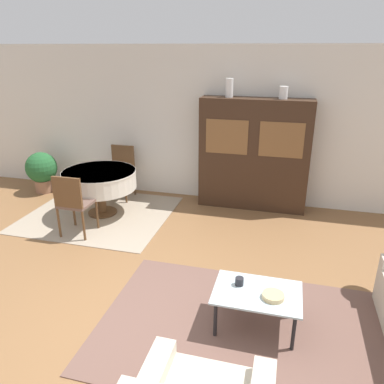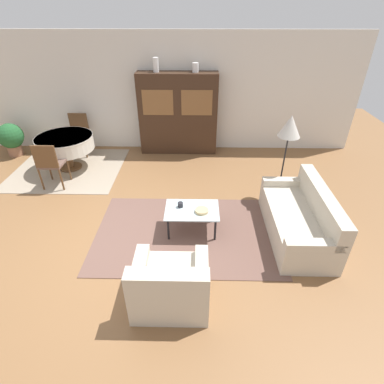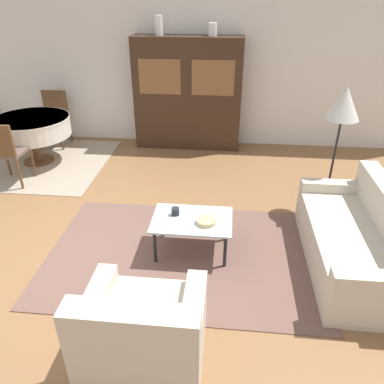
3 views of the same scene
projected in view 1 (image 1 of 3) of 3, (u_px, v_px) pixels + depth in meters
name	position (u px, v px, depth m)	size (l,w,h in m)	color
ground_plane	(138.00, 325.00, 3.82)	(14.00, 14.00, 0.00)	brown
wall_back	(213.00, 126.00, 6.60)	(10.00, 0.06, 2.70)	silver
area_rug	(245.00, 330.00, 3.74)	(2.94, 1.95, 0.01)	brown
dining_rug	(100.00, 214.00, 6.34)	(2.33, 2.10, 0.01)	gray
coffee_table	(257.00, 296.00, 3.66)	(0.85, 0.58, 0.41)	black
display_cabinet	(254.00, 155.00, 6.34)	(1.83, 0.41, 1.88)	#382316
dining_table	(100.00, 180.00, 6.15)	(1.20, 1.20, 0.75)	brown
dining_chair_near	(73.00, 201.00, 5.43)	(0.44, 0.44, 0.95)	brown
dining_chair_far	(121.00, 168.00, 6.90)	(0.44, 0.44, 0.95)	brown
cup	(239.00, 281.00, 3.73)	(0.09, 0.09, 0.08)	#232328
bowl	(273.00, 296.00, 3.54)	(0.21, 0.21, 0.05)	tan
vase_tall	(229.00, 88.00, 6.05)	(0.12, 0.12, 0.30)	white
vase_short	(283.00, 93.00, 5.87)	(0.14, 0.14, 0.19)	white
potted_plant	(42.00, 170.00, 7.18)	(0.59, 0.59, 0.79)	#93664C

